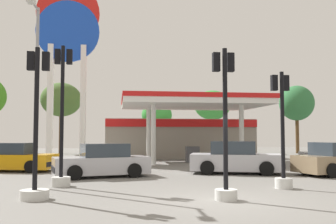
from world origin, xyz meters
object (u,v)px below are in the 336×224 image
at_px(car_3, 102,162).
at_px(tree_4, 297,103).
at_px(corner_streetlamp, 35,77).
at_px(traffic_signal_1, 225,141).
at_px(tree_2, 157,115).
at_px(traffic_signal_3, 282,143).
at_px(tree_1, 61,100).
at_px(station_pole_sign, 68,44).
at_px(car_2, 235,159).
at_px(traffic_signal_0, 62,135).
at_px(car_0, 15,158).
at_px(traffic_signal_2, 36,150).
at_px(tree_3, 212,105).

distance_m(car_3, tree_4, 27.92).
bearing_deg(car_3, corner_streetlamp, -124.00).
xyz_separation_m(traffic_signal_1, tree_2, (0.73, 26.25, 2.13)).
bearing_deg(traffic_signal_3, tree_1, 113.65).
distance_m(station_pole_sign, car_2, 16.41).
distance_m(traffic_signal_0, corner_streetlamp, 2.34).
xyz_separation_m(car_0, tree_2, (9.21, 16.28, 3.19)).
bearing_deg(car_0, car_3, -35.45).
bearing_deg(traffic_signal_2, station_pole_sign, 94.57).
relative_size(traffic_signal_3, tree_3, 0.63).
bearing_deg(traffic_signal_0, tree_3, 63.83).
bearing_deg(car_0, tree_1, 91.22).
bearing_deg(station_pole_sign, traffic_signal_2, -85.43).
xyz_separation_m(traffic_signal_1, traffic_signal_2, (-5.56, 0.87, -0.28)).
distance_m(car_3, traffic_signal_1, 7.76).
height_order(car_2, tree_2, tree_2).
relative_size(traffic_signal_2, traffic_signal_3, 1.08).
bearing_deg(car_3, traffic_signal_0, -114.65).
height_order(station_pole_sign, traffic_signal_0, station_pole_sign).
distance_m(car_3, traffic_signal_3, 8.07).
bearing_deg(station_pole_sign, car_0, -101.07).
xyz_separation_m(car_0, traffic_signal_3, (11.22, -7.90, 0.94)).
relative_size(car_2, tree_3, 0.72).
bearing_deg(traffic_signal_1, tree_4, 59.47).
bearing_deg(tree_2, corner_streetlamp, -106.61).
relative_size(car_3, tree_4, 0.64).
distance_m(traffic_signal_1, corner_streetlamp, 7.31).
bearing_deg(tree_2, car_2, -84.12).
distance_m(traffic_signal_2, corner_streetlamp, 3.56).
distance_m(traffic_signal_2, traffic_signal_3, 8.38).
relative_size(traffic_signal_0, traffic_signal_3, 1.26).
bearing_deg(tree_3, traffic_signal_1, -103.77).
bearing_deg(traffic_signal_2, car_0, 107.80).
distance_m(traffic_signal_0, tree_3, 27.85).
height_order(traffic_signal_1, tree_2, tree_2).
bearing_deg(tree_1, corner_streetlamp, -83.79).
height_order(tree_1, tree_3, tree_1).
relative_size(car_2, traffic_signal_2, 1.06).
bearing_deg(corner_streetlamp, tree_2, 73.39).
relative_size(car_0, tree_4, 0.63).
bearing_deg(tree_3, car_3, -116.37).
bearing_deg(tree_1, traffic_signal_1, -72.75).
bearing_deg(car_0, corner_streetlamp, -70.58).
bearing_deg(corner_streetlamp, tree_4, 46.77).
bearing_deg(tree_2, traffic_signal_1, -91.59).
relative_size(station_pole_sign, traffic_signal_2, 2.98).
bearing_deg(traffic_signal_0, car_2, 24.90).
xyz_separation_m(car_2, car_3, (-6.51, -0.67, -0.04)).
relative_size(car_3, tree_3, 0.68).
bearing_deg(corner_streetlamp, car_2, 24.74).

